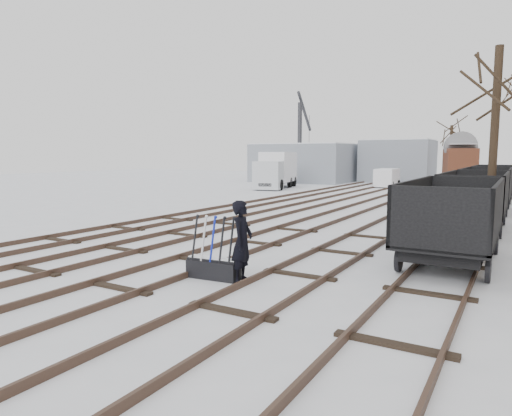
# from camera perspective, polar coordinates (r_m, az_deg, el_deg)

# --- Properties ---
(ground) EXTENTS (120.00, 120.00, 0.00)m
(ground) POSITION_cam_1_polar(r_m,az_deg,el_deg) (12.81, -6.92, -6.67)
(ground) COLOR white
(ground) RESTS_ON ground
(tracks) EXTENTS (13.90, 52.00, 0.16)m
(tracks) POSITION_cam_1_polar(r_m,az_deg,el_deg) (24.93, 12.42, -0.06)
(tracks) COLOR black
(tracks) RESTS_ON ground
(shed_left) EXTENTS (10.00, 8.00, 4.10)m
(shed_left) POSITION_cam_1_polar(r_m,az_deg,el_deg) (50.31, 6.18, 5.67)
(shed_left) COLOR #8D949E
(shed_left) RESTS_ON ground
(shed_right) EXTENTS (7.00, 6.00, 4.50)m
(shed_right) POSITION_cam_1_polar(r_m,az_deg,el_deg) (51.23, 17.32, 5.64)
(shed_right) COLOR #8D949E
(shed_right) RESTS_ON ground
(ground_frame) EXTENTS (1.33, 0.53, 1.49)m
(ground_frame) POSITION_cam_1_polar(r_m,az_deg,el_deg) (11.02, -5.35, -7.34)
(ground_frame) COLOR black
(ground_frame) RESTS_ON ground
(worker) EXTENTS (0.58, 0.77, 1.91)m
(worker) POSITION_cam_1_polar(r_m,az_deg,el_deg) (10.55, -1.74, -4.22)
(worker) COLOR black
(worker) RESTS_ON ground
(freight_wagon_a) EXTENTS (2.21, 5.52, 2.25)m
(freight_wagon_a) POSITION_cam_1_polar(r_m,az_deg,el_deg) (13.59, 23.34, -2.70)
(freight_wagon_a) COLOR black
(freight_wagon_a) RESTS_ON ground
(freight_wagon_b) EXTENTS (2.21, 5.52, 2.25)m
(freight_wagon_b) POSITION_cam_1_polar(r_m,az_deg,el_deg) (19.91, 25.61, 0.03)
(freight_wagon_b) COLOR black
(freight_wagon_b) RESTS_ON ground
(freight_wagon_c) EXTENTS (2.21, 5.52, 2.25)m
(freight_wagon_c) POSITION_cam_1_polar(r_m,az_deg,el_deg) (26.27, 26.78, 1.43)
(freight_wagon_c) COLOR black
(freight_wagon_c) RESTS_ON ground
(freight_wagon_d) EXTENTS (2.21, 5.52, 2.25)m
(freight_wagon_d) POSITION_cam_1_polar(r_m,az_deg,el_deg) (32.64, 27.50, 2.29)
(freight_wagon_d) COLOR black
(freight_wagon_d) RESTS_ON ground
(box_van_wagon) EXTENTS (3.71, 5.48, 3.82)m
(box_van_wagon) POSITION_cam_1_polar(r_m,az_deg,el_deg) (44.48, 24.09, 5.22)
(box_van_wagon) COLOR black
(box_van_wagon) RESTS_ON ground
(lorry) EXTENTS (3.26, 7.19, 3.14)m
(lorry) POSITION_cam_1_polar(r_m,az_deg,el_deg) (39.96, 2.51, 4.81)
(lorry) COLOR black
(lorry) RESTS_ON ground
(panel_van) EXTENTS (1.77, 3.81, 1.65)m
(panel_van) POSITION_cam_1_polar(r_m,az_deg,el_deg) (43.07, 16.04, 3.69)
(panel_van) COLOR white
(panel_van) RESTS_ON ground
(crane) EXTENTS (2.16, 5.58, 9.40)m
(crane) POSITION_cam_1_polar(r_m,az_deg,el_deg) (48.71, 5.56, 6.14)
(crane) COLOR #2F2F34
(crane) RESTS_ON ground
(tree_near) EXTENTS (0.30, 0.30, 6.95)m
(tree_near) POSITION_cam_1_polar(r_m,az_deg,el_deg) (19.52, 27.60, 7.49)
(tree_near) COLOR black
(tree_near) RESTS_ON ground
(tree_far_left) EXTENTS (0.30, 0.30, 5.96)m
(tree_far_left) POSITION_cam_1_polar(r_m,az_deg,el_deg) (52.30, 23.14, 6.23)
(tree_far_left) COLOR black
(tree_far_left) RESTS_ON ground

